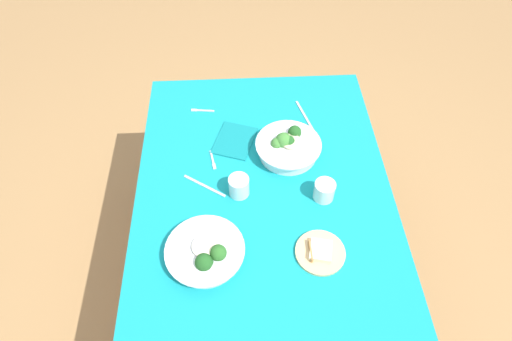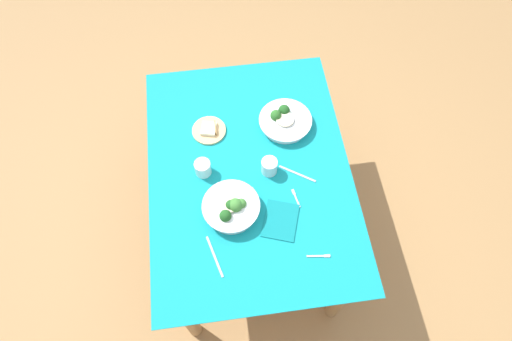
{
  "view_description": "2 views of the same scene",
  "coord_description": "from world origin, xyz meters",
  "px_view_note": "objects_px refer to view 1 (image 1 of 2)",
  "views": [
    {
      "loc": [
        0.95,
        -0.08,
        2.07
      ],
      "look_at": [
        -0.08,
        -0.03,
        0.76
      ],
      "focal_mm": 29.67,
      "sensor_mm": 36.0,
      "label": 1
    },
    {
      "loc": [
        -1.09,
        0.11,
        2.68
      ],
      "look_at": [
        -0.03,
        -0.03,
        0.76
      ],
      "focal_mm": 31.49,
      "sensor_mm": 36.0,
      "label": 2
    }
  ],
  "objects_px": {
    "fork_by_far_bowl": "(213,161)",
    "fork_by_near_bowl": "(202,110)",
    "water_glass_center": "(324,191)",
    "table_knife_left": "(205,186)",
    "table_knife_right": "(305,116)",
    "bread_side_plate": "(320,252)",
    "broccoli_bowl_near": "(206,253)",
    "broccoli_bowl_far": "(288,147)",
    "napkin_folded_upper": "(235,140)",
    "water_glass_side": "(239,186)"
  },
  "relations": [
    {
      "from": "bread_side_plate",
      "to": "table_knife_right",
      "type": "bearing_deg",
      "value": 177.26
    },
    {
      "from": "water_glass_center",
      "to": "fork_by_far_bowl",
      "type": "xyz_separation_m",
      "value": [
        -0.2,
        -0.43,
        -0.04
      ]
    },
    {
      "from": "broccoli_bowl_near",
      "to": "bread_side_plate",
      "type": "bearing_deg",
      "value": 89.05
    },
    {
      "from": "fork_by_near_bowl",
      "to": "broccoli_bowl_far",
      "type": "bearing_deg",
      "value": 150.32
    },
    {
      "from": "broccoli_bowl_near",
      "to": "table_knife_right",
      "type": "xyz_separation_m",
      "value": [
        -0.68,
        0.43,
        -0.03
      ]
    },
    {
      "from": "water_glass_side",
      "to": "fork_by_far_bowl",
      "type": "relative_size",
      "value": 0.84
    },
    {
      "from": "broccoli_bowl_far",
      "to": "table_knife_left",
      "type": "bearing_deg",
      "value": -65.48
    },
    {
      "from": "table_knife_left",
      "to": "napkin_folded_upper",
      "type": "xyz_separation_m",
      "value": [
        -0.24,
        0.12,
        0.0
      ]
    },
    {
      "from": "bread_side_plate",
      "to": "fork_by_near_bowl",
      "type": "distance_m",
      "value": 0.87
    },
    {
      "from": "water_glass_center",
      "to": "broccoli_bowl_near",
      "type": "bearing_deg",
      "value": -62.3
    },
    {
      "from": "bread_side_plate",
      "to": "water_glass_side",
      "type": "bearing_deg",
      "value": -135.1
    },
    {
      "from": "table_knife_left",
      "to": "bread_side_plate",
      "type": "bearing_deg",
      "value": 176.46
    },
    {
      "from": "broccoli_bowl_far",
      "to": "bread_side_plate",
      "type": "relative_size",
      "value": 1.54
    },
    {
      "from": "water_glass_center",
      "to": "water_glass_side",
      "type": "distance_m",
      "value": 0.33
    },
    {
      "from": "fork_by_far_bowl",
      "to": "napkin_folded_upper",
      "type": "relative_size",
      "value": 0.52
    },
    {
      "from": "water_glass_center",
      "to": "fork_by_near_bowl",
      "type": "bearing_deg",
      "value": -136.18
    },
    {
      "from": "bread_side_plate",
      "to": "table_knife_left",
      "type": "bearing_deg",
      "value": -127.38
    },
    {
      "from": "water_glass_center",
      "to": "fork_by_near_bowl",
      "type": "relative_size",
      "value": 0.75
    },
    {
      "from": "broccoli_bowl_near",
      "to": "fork_by_near_bowl",
      "type": "relative_size",
      "value": 2.58
    },
    {
      "from": "broccoli_bowl_far",
      "to": "bread_side_plate",
      "type": "height_order",
      "value": "broccoli_bowl_far"
    },
    {
      "from": "fork_by_far_bowl",
      "to": "fork_by_near_bowl",
      "type": "relative_size",
      "value": 0.94
    },
    {
      "from": "fork_by_far_bowl",
      "to": "napkin_folded_upper",
      "type": "height_order",
      "value": "napkin_folded_upper"
    },
    {
      "from": "fork_by_near_bowl",
      "to": "napkin_folded_upper",
      "type": "distance_m",
      "value": 0.25
    },
    {
      "from": "water_glass_side",
      "to": "napkin_folded_upper",
      "type": "height_order",
      "value": "water_glass_side"
    },
    {
      "from": "fork_by_far_bowl",
      "to": "table_knife_left",
      "type": "xyz_separation_m",
      "value": [
        0.13,
        -0.03,
        -0.0
      ]
    },
    {
      "from": "broccoli_bowl_far",
      "to": "water_glass_side",
      "type": "relative_size",
      "value": 3.21
    },
    {
      "from": "water_glass_side",
      "to": "napkin_folded_upper",
      "type": "relative_size",
      "value": 0.44
    },
    {
      "from": "fork_by_far_bowl",
      "to": "broccoli_bowl_far",
      "type": "bearing_deg",
      "value": 84.43
    },
    {
      "from": "napkin_folded_upper",
      "to": "water_glass_center",
      "type": "bearing_deg",
      "value": 47.35
    },
    {
      "from": "table_knife_right",
      "to": "bread_side_plate",
      "type": "bearing_deg",
      "value": -18.08
    },
    {
      "from": "napkin_folded_upper",
      "to": "broccoli_bowl_far",
      "type": "bearing_deg",
      "value": 70.3
    },
    {
      "from": "water_glass_side",
      "to": "fork_by_far_bowl",
      "type": "bearing_deg",
      "value": -147.62
    },
    {
      "from": "water_glass_side",
      "to": "table_knife_right",
      "type": "distance_m",
      "value": 0.51
    },
    {
      "from": "fork_by_far_bowl",
      "to": "table_knife_right",
      "type": "bearing_deg",
      "value": 109.29
    },
    {
      "from": "fork_by_near_bowl",
      "to": "broccoli_bowl_near",
      "type": "bearing_deg",
      "value": 99.89
    },
    {
      "from": "bread_side_plate",
      "to": "table_knife_left",
      "type": "xyz_separation_m",
      "value": [
        -0.32,
        -0.41,
        -0.01
      ]
    },
    {
      "from": "broccoli_bowl_near",
      "to": "fork_by_near_bowl",
      "type": "bearing_deg",
      "value": -177.05
    },
    {
      "from": "bread_side_plate",
      "to": "table_knife_right",
      "type": "distance_m",
      "value": 0.69
    },
    {
      "from": "broccoli_bowl_near",
      "to": "table_knife_left",
      "type": "distance_m",
      "value": 0.31
    },
    {
      "from": "broccoli_bowl_near",
      "to": "fork_by_near_bowl",
      "type": "height_order",
      "value": "broccoli_bowl_near"
    },
    {
      "from": "table_knife_right",
      "to": "fork_by_near_bowl",
      "type": "bearing_deg",
      "value": -112.82
    },
    {
      "from": "broccoli_bowl_far",
      "to": "table_knife_right",
      "type": "xyz_separation_m",
      "value": [
        -0.21,
        0.1,
        -0.04
      ]
    },
    {
      "from": "fork_by_near_bowl",
      "to": "table_knife_left",
      "type": "xyz_separation_m",
      "value": [
        0.43,
        0.02,
        -0.0
      ]
    },
    {
      "from": "napkin_folded_upper",
      "to": "bread_side_plate",
      "type": "bearing_deg",
      "value": 27.66
    },
    {
      "from": "bread_side_plate",
      "to": "fork_by_near_bowl",
      "type": "xyz_separation_m",
      "value": [
        -0.75,
        -0.44,
        -0.01
      ]
    },
    {
      "from": "napkin_folded_upper",
      "to": "table_knife_right",
      "type": "bearing_deg",
      "value": 112.46
    },
    {
      "from": "bread_side_plate",
      "to": "napkin_folded_upper",
      "type": "xyz_separation_m",
      "value": [
        -0.55,
        -0.29,
        -0.01
      ]
    },
    {
      "from": "table_knife_left",
      "to": "napkin_folded_upper",
      "type": "height_order",
      "value": "napkin_folded_upper"
    },
    {
      "from": "water_glass_side",
      "to": "table_knife_right",
      "type": "xyz_separation_m",
      "value": [
        -0.41,
        0.31,
        -0.04
      ]
    },
    {
      "from": "water_glass_side",
      "to": "fork_by_far_bowl",
      "type": "height_order",
      "value": "water_glass_side"
    }
  ]
}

